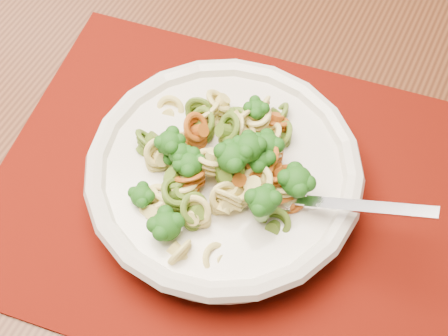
{
  "coord_description": "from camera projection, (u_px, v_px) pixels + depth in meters",
  "views": [
    {
      "loc": [
        0.41,
        -0.71,
        1.23
      ],
      "look_at": [
        0.39,
        -0.42,
        0.74
      ],
      "focal_mm": 50.0,
      "sensor_mm": 36.0,
      "label": 1
    }
  ],
  "objects": [
    {
      "name": "fork",
      "position": [
        279.0,
        199.0,
        0.55
      ],
      "size": [
        0.18,
        0.06,
        0.08
      ],
      "primitive_type": null,
      "rotation": [
        0.0,
        -0.35,
        -0.2
      ],
      "color": "silver",
      "rests_on": "pasta_bowl"
    },
    {
      "name": "dining_table",
      "position": [
        251.0,
        193.0,
        0.71
      ],
      "size": [
        1.62,
        1.34,
        0.7
      ],
      "rotation": [
        0.0,
        0.0,
        -0.37
      ],
      "color": "#592F19",
      "rests_on": "ground"
    },
    {
      "name": "pasta_broccoli_heap",
      "position": [
        224.0,
        165.0,
        0.56
      ],
      "size": [
        0.22,
        0.22,
        0.06
      ],
      "primitive_type": null,
      "color": "#D6C66A",
      "rests_on": "pasta_bowl"
    },
    {
      "name": "pasta_bowl",
      "position": [
        224.0,
        174.0,
        0.58
      ],
      "size": [
        0.26,
        0.26,
        0.05
      ],
      "color": "silver",
      "rests_on": "placemat"
    },
    {
      "name": "placemat",
      "position": [
        231.0,
        193.0,
        0.6
      ],
      "size": [
        0.52,
        0.45,
        0.0
      ],
      "primitive_type": "cube",
      "rotation": [
        0.0,
        0.0,
        -0.22
      ],
      "color": "#4D0B03",
      "rests_on": "dining_table"
    }
  ]
}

